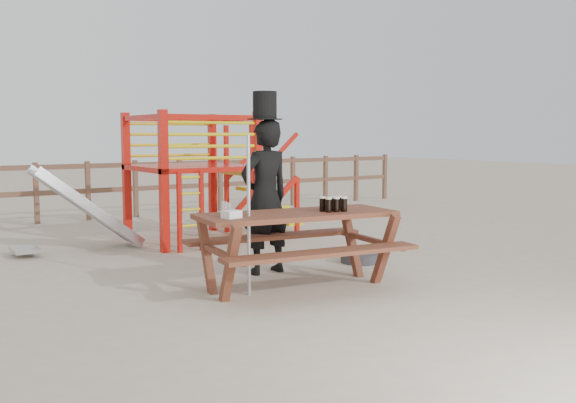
{
  "coord_description": "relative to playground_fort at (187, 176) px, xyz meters",
  "views": [
    {
      "loc": [
        -4.24,
        -6.02,
        1.74
      ],
      "look_at": [
        0.26,
        0.8,
        0.88
      ],
      "focal_mm": 40.0,
      "sensor_mm": 36.0,
      "label": 1
    }
  ],
  "objects": [
    {
      "name": "parasol_base",
      "position": [
        1.22,
        -2.95,
        -1.01
      ],
      "size": [
        0.54,
        0.54,
        0.23
      ],
      "color": "#323236",
      "rests_on": "ground"
    },
    {
      "name": "stout_pints",
      "position": [
        0.07,
        -3.83,
        -0.12
      ],
      "size": [
        0.29,
        0.22,
        0.17
      ],
      "color": "black",
      "rests_on": "picnic_table"
    },
    {
      "name": "man_with_hat",
      "position": [
        -0.22,
        -2.81,
        -0.06
      ],
      "size": [
        0.74,
        0.52,
        2.27
      ],
      "rotation": [
        0.0,
        0.0,
        3.24
      ],
      "color": "black",
      "rests_on": "ground"
    },
    {
      "name": "paper_bag",
      "position": [
        -1.19,
        -3.71,
        -0.17
      ],
      "size": [
        0.21,
        0.18,
        0.08
      ],
      "primitive_type": "cube",
      "rotation": [
        0.0,
        0.0,
        0.24
      ],
      "color": "white",
      "rests_on": "picnic_table"
    },
    {
      "name": "metal_pole",
      "position": [
        -0.95,
        -3.67,
        -0.2
      ],
      "size": [
        0.04,
        0.04,
        1.74
      ],
      "primitive_type": "cylinder",
      "color": "#B2B2B7",
      "rests_on": "ground"
    },
    {
      "name": "empty_glasses",
      "position": [
        -1.14,
        -3.5,
        -0.14
      ],
      "size": [
        0.1,
        0.21,
        0.15
      ],
      "color": "silver",
      "rests_on": "picnic_table"
    },
    {
      "name": "playground_fort",
      "position": [
        0.0,
        0.0,
        0.0
      ],
      "size": [
        4.71,
        1.84,
        2.1
      ],
      "color": "red",
      "rests_on": "ground"
    },
    {
      "name": "ground",
      "position": [
        -0.12,
        -3.58,
        -1.07
      ],
      "size": [
        60.0,
        60.0,
        0.0
      ],
      "primitive_type": "plane",
      "color": "#B3A38B",
      "rests_on": "ground"
    },
    {
      "name": "back_fence",
      "position": [
        -0.12,
        3.42,
        -0.34
      ],
      "size": [
        15.09,
        0.09,
        1.2
      ],
      "color": "brown",
      "rests_on": "ground"
    },
    {
      "name": "picnic_table",
      "position": [
        -0.33,
        -3.67,
        -0.53
      ],
      "size": [
        2.41,
        1.81,
        0.87
      ],
      "rotation": [
        0.0,
        0.0,
        -0.13
      ],
      "color": "brown",
      "rests_on": "ground"
    }
  ]
}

